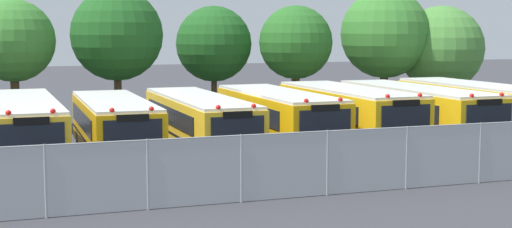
% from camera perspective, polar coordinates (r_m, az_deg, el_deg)
% --- Properties ---
extents(ground_plane, '(160.00, 160.00, 0.00)m').
position_cam_1_polar(ground_plane, '(31.32, 1.54, -2.85)').
color(ground_plane, '#38383D').
extents(school_bus_0, '(2.60, 10.59, 2.66)m').
position_cam_1_polar(school_bus_0, '(28.83, -17.53, -1.14)').
color(school_bus_0, yellow).
rests_on(school_bus_0, ground_plane).
extents(school_bus_1, '(2.57, 9.43, 2.53)m').
position_cam_1_polar(school_bus_1, '(29.44, -10.93, -0.94)').
color(school_bus_1, '#EAA80C').
rests_on(school_bus_1, ground_plane).
extents(school_bus_2, '(2.48, 10.31, 2.53)m').
position_cam_1_polar(school_bus_2, '(30.30, -4.42, -0.63)').
color(school_bus_2, yellow).
rests_on(school_bus_2, ground_plane).
extents(school_bus_3, '(2.62, 9.53, 2.64)m').
position_cam_1_polar(school_bus_3, '(31.14, 1.73, -0.32)').
color(school_bus_3, '#EAA80C').
rests_on(school_bus_3, ground_plane).
extents(school_bus_4, '(2.72, 9.69, 2.73)m').
position_cam_1_polar(school_bus_4, '(32.27, 7.11, -0.05)').
color(school_bus_4, yellow).
rests_on(school_bus_4, ground_plane).
extents(school_bus_5, '(2.74, 10.47, 2.68)m').
position_cam_1_polar(school_bus_5, '(33.91, 12.28, 0.13)').
color(school_bus_5, yellow).
rests_on(school_bus_5, ground_plane).
extents(school_bus_6, '(2.59, 10.54, 2.72)m').
position_cam_1_polar(school_bus_6, '(36.06, 16.82, 0.40)').
color(school_bus_6, yellow).
rests_on(school_bus_6, ground_plane).
extents(tree_1, '(4.14, 4.14, 6.66)m').
position_cam_1_polar(tree_1, '(38.81, -18.21, 5.54)').
color(tree_1, '#4C3823').
rests_on(tree_1, ground_plane).
extents(tree_2, '(4.83, 4.83, 7.27)m').
position_cam_1_polar(tree_2, '(39.43, -10.55, 6.06)').
color(tree_2, '#4C3823').
rests_on(tree_2, ground_plane).
extents(tree_3, '(4.28, 4.28, 6.47)m').
position_cam_1_polar(tree_3, '(41.63, -3.42, 5.39)').
color(tree_3, '#4C3823').
rests_on(tree_3, ground_plane).
extents(tree_4, '(4.12, 4.12, 6.49)m').
position_cam_1_polar(tree_4, '(41.25, 2.95, 5.49)').
color(tree_4, '#4C3823').
rests_on(tree_4, ground_plane).
extents(tree_5, '(5.14, 5.14, 7.46)m').
position_cam_1_polar(tree_5, '(43.47, 10.03, 6.30)').
color(tree_5, '#4C3823').
rests_on(tree_5, ground_plane).
extents(tree_6, '(5.02, 5.02, 6.54)m').
position_cam_1_polar(tree_6, '(44.71, 14.19, 4.96)').
color(tree_6, '#4C3823').
rests_on(tree_6, ground_plane).
extents(chainlink_fence, '(25.19, 0.07, 2.04)m').
position_cam_1_polar(chainlink_fence, '(23.41, 8.65, -3.48)').
color(chainlink_fence, '#9EA0A3').
rests_on(chainlink_fence, ground_plane).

